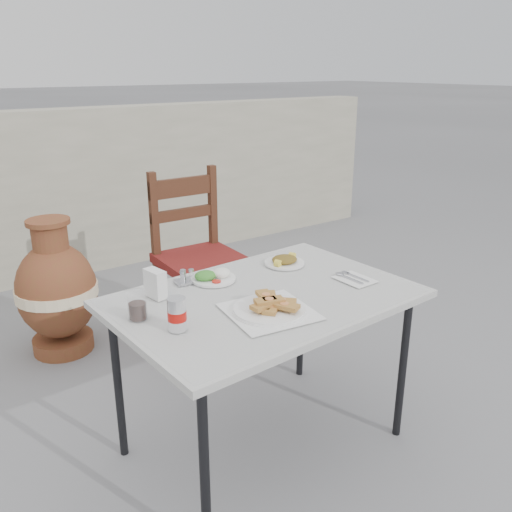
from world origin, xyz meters
TOP-DOWN VIEW (x-y plane):
  - ground at (0.00, 0.00)m, footprint 80.00×80.00m
  - cafe_table at (0.16, 0.03)m, footprint 1.15×0.81m
  - pide_plate at (0.09, -0.10)m, footprint 0.32×0.32m
  - salad_rice_plate at (0.08, 0.27)m, footprint 0.18×0.18m
  - salad_chopped_plate at (0.43, 0.25)m, footprint 0.17×0.17m
  - soda_can at (-0.24, -0.04)m, footprint 0.06×0.06m
  - cola_glass at (-0.31, 0.12)m, footprint 0.07×0.07m
  - napkin_holder at (-0.18, 0.25)m, footprint 0.07×0.09m
  - condiment_caddy at (-0.02, 0.31)m, footprint 0.09×0.07m
  - cutlery_napkin at (0.55, -0.05)m, footprint 0.12×0.16m
  - chair at (0.42, 1.00)m, footprint 0.44×0.44m
  - terracotta_urn at (-0.27, 1.31)m, footprint 0.43×0.43m
  - back_wall at (0.00, 2.50)m, footprint 6.00×0.25m

SIDE VIEW (x-z plane):
  - ground at x=0.00m, z-range 0.00..0.00m
  - terracotta_urn at x=-0.27m, z-range -0.03..0.72m
  - chair at x=0.42m, z-range 0.02..0.97m
  - back_wall at x=0.00m, z-range 0.00..1.20m
  - cafe_table at x=0.16m, z-range 0.29..0.96m
  - cutlery_napkin at x=0.55m, z-range 0.67..0.68m
  - salad_chopped_plate at x=0.43m, z-range 0.67..0.71m
  - salad_rice_plate at x=0.08m, z-range 0.67..0.71m
  - condiment_caddy at x=-0.02m, z-range 0.67..0.72m
  - pide_plate at x=0.09m, z-range 0.67..0.73m
  - cola_glass at x=-0.31m, z-range 0.67..0.76m
  - napkin_holder at x=-0.18m, z-range 0.67..0.78m
  - soda_can at x=-0.24m, z-range 0.67..0.79m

